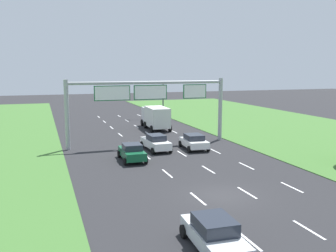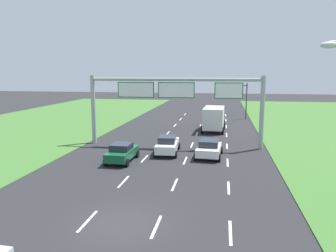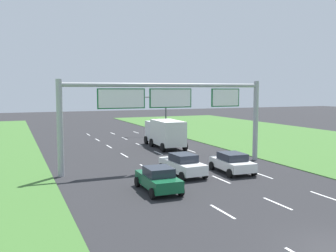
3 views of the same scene
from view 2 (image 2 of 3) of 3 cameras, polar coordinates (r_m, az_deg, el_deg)
ground_plane at (r=16.87m, az=-8.13°, el=-16.49°), size 200.00×200.00×0.00m
lane_dashes_inner_left at (r=28.18m, az=-4.11°, el=-5.69°), size 0.14×62.40×0.01m
lane_dashes_inner_right at (r=27.58m, az=3.01°, el=-6.02°), size 0.14×62.40×0.01m
lane_dashes_slip at (r=27.42m, az=10.34°, el=-6.25°), size 0.14×62.40×0.01m
car_near_red at (r=29.85m, az=-0.09°, el=-3.24°), size 2.24×4.53×1.59m
car_lead_silver at (r=27.37m, az=-8.03°, el=-4.56°), size 2.07×4.06×1.52m
car_far_ahead at (r=28.77m, az=7.17°, el=-3.84°), size 2.38×4.05×1.50m
box_truck at (r=41.89m, az=8.06°, el=1.51°), size 2.89×7.18×3.00m
sign_gantry at (r=32.14m, az=1.10°, el=5.19°), size 17.24×0.44×7.00m
traffic_light_mast at (r=52.52m, az=11.42°, el=5.45°), size 4.76×0.49×5.60m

